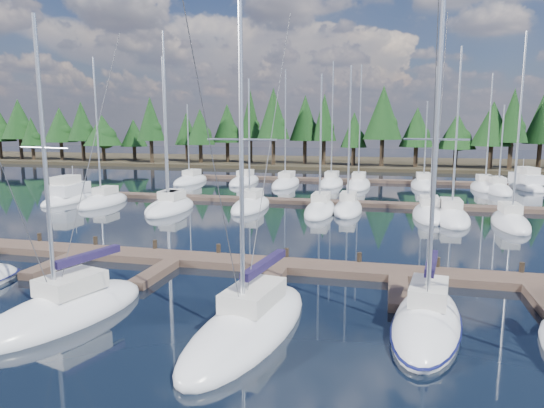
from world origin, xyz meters
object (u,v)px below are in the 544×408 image
(main_dock, at_px, (280,269))
(motor_yacht_left, at_px, (69,197))
(motor_yacht_right, at_px, (525,185))
(front_sailboat_3, at_px, (249,326))
(front_sailboat_4, at_px, (427,321))
(front_sailboat_2, at_px, (65,311))

(main_dock, height_order, motor_yacht_left, motor_yacht_left)
(motor_yacht_left, xyz_separation_m, motor_yacht_right, (47.77, 21.89, 0.00))
(front_sailboat_3, xyz_separation_m, motor_yacht_left, (-26.72, 26.17, 0.20))
(front_sailboat_3, relative_size, front_sailboat_4, 1.00)
(front_sailboat_2, bearing_deg, main_dock, 48.65)
(front_sailboat_2, relative_size, motor_yacht_left, 1.41)
(front_sailboat_3, height_order, motor_yacht_right, front_sailboat_3)
(front_sailboat_4, relative_size, motor_yacht_left, 1.48)
(motor_yacht_left, distance_m, motor_yacht_right, 52.54)
(main_dock, relative_size, front_sailboat_3, 3.38)
(main_dock, bearing_deg, front_sailboat_4, -38.94)
(front_sailboat_2, distance_m, front_sailboat_4, 14.20)
(front_sailboat_4, bearing_deg, motor_yacht_right, 72.42)
(main_dock, relative_size, motor_yacht_right, 4.84)
(main_dock, bearing_deg, motor_yacht_right, 61.90)
(motor_yacht_right, bearing_deg, front_sailboat_2, -120.58)
(front_sailboat_3, relative_size, motor_yacht_left, 1.48)
(main_dock, bearing_deg, front_sailboat_3, -85.95)
(motor_yacht_left, height_order, motor_yacht_right, motor_yacht_right)
(front_sailboat_4, bearing_deg, front_sailboat_3, -162.92)
(front_sailboat_4, height_order, motor_yacht_left, front_sailboat_4)
(motor_yacht_right, bearing_deg, front_sailboat_4, -107.58)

